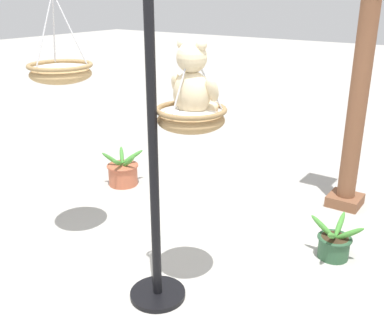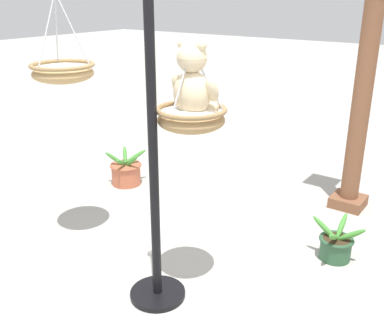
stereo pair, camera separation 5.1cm
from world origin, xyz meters
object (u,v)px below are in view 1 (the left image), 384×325
object	(u,v)px
hanging_basket_left_high	(61,72)
potted_plant_tall_leafy	(123,172)
potted_plant_fern_front	(334,243)
teddy_bear	(193,84)
greenhouse_pillar_left	(361,81)
display_pole_central	(155,208)
hanging_basket_with_teddy	(191,118)

from	to	relation	value
hanging_basket_left_high	potted_plant_tall_leafy	size ratio (longest dim) A/B	1.38
potted_plant_fern_front	potted_plant_tall_leafy	bearing A→B (deg)	177.09
teddy_bear	greenhouse_pillar_left	world-z (taller)	greenhouse_pillar_left
display_pole_central	potted_plant_fern_front	distance (m)	1.78
teddy_bear	greenhouse_pillar_left	bearing A→B (deg)	75.93
display_pole_central	potted_plant_fern_front	bearing A→B (deg)	54.87
hanging_basket_with_teddy	potted_plant_tall_leafy	size ratio (longest dim) A/B	1.07
teddy_bear	potted_plant_fern_front	world-z (taller)	teddy_bear
potted_plant_fern_front	potted_plant_tall_leafy	size ratio (longest dim) A/B	0.96
greenhouse_pillar_left	potted_plant_tall_leafy	size ratio (longest dim) A/B	5.37
display_pole_central	greenhouse_pillar_left	xyz separation A→B (m)	(0.71, 2.50, 0.63)
teddy_bear	hanging_basket_left_high	bearing A→B (deg)	-179.05
display_pole_central	teddy_bear	xyz separation A→B (m)	(0.15, 0.27, 0.89)
hanging_basket_with_teddy	hanging_basket_left_high	bearing A→B (deg)	179.91
teddy_bear	potted_plant_fern_front	distance (m)	2.04
display_pole_central	hanging_basket_with_teddy	bearing A→B (deg)	59.04
teddy_bear	greenhouse_pillar_left	size ratio (longest dim) A/B	0.19
display_pole_central	greenhouse_pillar_left	bearing A→B (deg)	74.20
potted_plant_fern_front	teddy_bear	bearing A→B (deg)	-126.63
hanging_basket_left_high	greenhouse_pillar_left	xyz separation A→B (m)	(1.93, 2.25, -0.22)
teddy_bear	potted_plant_fern_front	xyz separation A→B (m)	(0.81, 1.09, -1.53)
hanging_basket_left_high	potted_plant_tall_leafy	distance (m)	2.00
display_pole_central	teddy_bear	distance (m)	0.95
hanging_basket_with_teddy	hanging_basket_left_high	xyz separation A→B (m)	(-1.37, 0.00, 0.19)
hanging_basket_left_high	greenhouse_pillar_left	distance (m)	2.97
hanging_basket_left_high	greenhouse_pillar_left	size ratio (longest dim) A/B	0.26
hanging_basket_with_teddy	potted_plant_tall_leafy	bearing A→B (deg)	146.91
greenhouse_pillar_left	potted_plant_fern_front	bearing A→B (deg)	-77.72
teddy_bear	potted_plant_tall_leafy	world-z (taller)	teddy_bear
hanging_basket_with_teddy	potted_plant_fern_front	bearing A→B (deg)	53.99
display_pole_central	potted_plant_tall_leafy	distance (m)	2.40
hanging_basket_left_high	potted_plant_tall_leafy	world-z (taller)	hanging_basket_left_high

